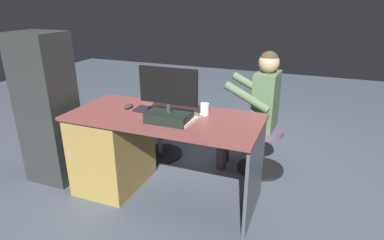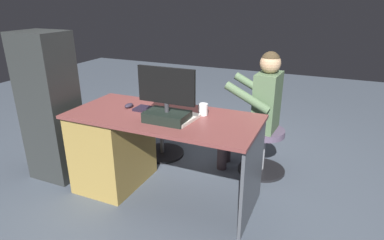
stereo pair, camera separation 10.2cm
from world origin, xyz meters
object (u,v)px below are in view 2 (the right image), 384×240
(office_chair_teddy, at_px, (162,133))
(teddy_bear, at_px, (161,101))
(computer_mouse, at_px, (129,105))
(cup, at_px, (203,109))
(tv_remote, at_px, (145,113))
(monitor, at_px, (167,105))
(desk, at_px, (123,145))
(person, at_px, (257,104))
(keyboard, at_px, (158,111))
(visitor_chair, at_px, (263,147))

(office_chair_teddy, distance_m, teddy_bear, 0.37)
(computer_mouse, bearing_deg, cup, -172.87)
(tv_remote, relative_size, teddy_bear, 0.42)
(monitor, relative_size, teddy_bear, 1.30)
(desk, bearing_deg, cup, -168.92)
(tv_remote, bearing_deg, teddy_bear, -101.21)
(person, bearing_deg, keyboard, 45.06)
(computer_mouse, xyz_separation_m, visitor_chair, (-1.07, -0.70, -0.50))
(desk, relative_size, tv_remote, 10.55)
(monitor, height_order, cup, monitor)
(office_chair_teddy, bearing_deg, computer_mouse, 93.22)
(monitor, xyz_separation_m, computer_mouse, (0.46, -0.16, -0.12))
(office_chair_teddy, bearing_deg, desk, 88.22)
(visitor_chair, relative_size, person, 0.39)
(computer_mouse, bearing_deg, desk, 45.95)
(computer_mouse, distance_m, person, 1.20)
(cup, xyz_separation_m, person, (-0.31, -0.61, -0.09))
(cup, distance_m, office_chair_teddy, 1.04)
(keyboard, distance_m, cup, 0.39)
(computer_mouse, distance_m, tv_remote, 0.24)
(cup, relative_size, office_chair_teddy, 0.20)
(computer_mouse, relative_size, teddy_bear, 0.27)
(keyboard, height_order, computer_mouse, computer_mouse)
(computer_mouse, height_order, person, person)
(cup, bearing_deg, keyboard, 12.70)
(computer_mouse, bearing_deg, tv_remote, 156.80)
(monitor, relative_size, tv_remote, 3.12)
(visitor_chair, bearing_deg, desk, 33.90)
(cup, height_order, tv_remote, cup)
(keyboard, bearing_deg, monitor, 136.98)
(computer_mouse, xyz_separation_m, teddy_bear, (0.03, -0.63, -0.15))
(tv_remote, relative_size, person, 0.12)
(monitor, relative_size, keyboard, 1.11)
(office_chair_teddy, bearing_deg, cup, 142.45)
(tv_remote, bearing_deg, visitor_chair, -167.52)
(keyboard, xyz_separation_m, visitor_chair, (-0.78, -0.70, -0.49))
(person, bearing_deg, visitor_chair, -176.09)
(monitor, distance_m, person, 1.01)
(cup, xyz_separation_m, visitor_chair, (-0.40, -0.61, -0.53))
(desk, xyz_separation_m, office_chair_teddy, (-0.02, -0.68, -0.15))
(tv_remote, bearing_deg, cup, 171.31)
(computer_mouse, bearing_deg, keyboard, 179.71)
(desk, relative_size, person, 1.31)
(tv_remote, height_order, teddy_bear, teddy_bear)
(desk, relative_size, keyboard, 3.77)
(keyboard, relative_size, person, 0.35)
(monitor, xyz_separation_m, cup, (-0.20, -0.25, -0.09))
(computer_mouse, distance_m, cup, 0.67)
(cup, height_order, person, person)
(keyboard, height_order, tv_remote, keyboard)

